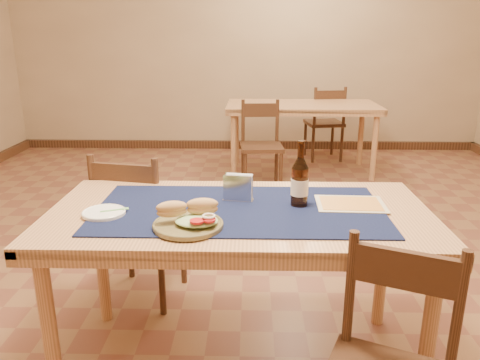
{
  "coord_description": "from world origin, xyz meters",
  "views": [
    {
      "loc": [
        0.05,
        -2.64,
        1.45
      ],
      "look_at": [
        0.0,
        -0.7,
        0.85
      ],
      "focal_mm": 35.0,
      "sensor_mm": 36.0,
      "label": 1
    }
  ],
  "objects_px": {
    "chair_main_far": "(139,224)",
    "beer_bottle": "(300,182)",
    "back_table": "(302,111)",
    "napkin_holder": "(238,188)",
    "sandwich_plate": "(190,220)",
    "main_table": "(239,228)"
  },
  "relations": [
    {
      "from": "main_table",
      "to": "napkin_holder",
      "type": "relative_size",
      "value": 11.47
    },
    {
      "from": "beer_bottle",
      "to": "napkin_holder",
      "type": "xyz_separation_m",
      "value": [
        -0.26,
        0.05,
        -0.05
      ]
    },
    {
      "from": "sandwich_plate",
      "to": "napkin_holder",
      "type": "xyz_separation_m",
      "value": [
        0.17,
        0.3,
        0.03
      ]
    },
    {
      "from": "beer_bottle",
      "to": "napkin_holder",
      "type": "bearing_deg",
      "value": 168.45
    },
    {
      "from": "main_table",
      "to": "napkin_holder",
      "type": "xyz_separation_m",
      "value": [
        -0.01,
        0.1,
        0.14
      ]
    },
    {
      "from": "chair_main_far",
      "to": "beer_bottle",
      "type": "distance_m",
      "value": 1.04
    },
    {
      "from": "back_table",
      "to": "beer_bottle",
      "type": "distance_m",
      "value": 3.16
    },
    {
      "from": "sandwich_plate",
      "to": "beer_bottle",
      "type": "bearing_deg",
      "value": 29.87
    },
    {
      "from": "chair_main_far",
      "to": "beer_bottle",
      "type": "xyz_separation_m",
      "value": [
        0.82,
        -0.48,
        0.4
      ]
    },
    {
      "from": "chair_main_far",
      "to": "napkin_holder",
      "type": "distance_m",
      "value": 0.79
    },
    {
      "from": "back_table",
      "to": "napkin_holder",
      "type": "distance_m",
      "value": 3.15
    },
    {
      "from": "beer_bottle",
      "to": "sandwich_plate",
      "type": "bearing_deg",
      "value": -150.13
    },
    {
      "from": "beer_bottle",
      "to": "napkin_holder",
      "type": "height_order",
      "value": "beer_bottle"
    },
    {
      "from": "chair_main_far",
      "to": "sandwich_plate",
      "type": "bearing_deg",
      "value": -62.24
    },
    {
      "from": "main_table",
      "to": "chair_main_far",
      "type": "height_order",
      "value": "chair_main_far"
    },
    {
      "from": "sandwich_plate",
      "to": "napkin_holder",
      "type": "relative_size",
      "value": 1.93
    },
    {
      "from": "back_table",
      "to": "beer_bottle",
      "type": "bearing_deg",
      "value": -96.12
    },
    {
      "from": "main_table",
      "to": "chair_main_far",
      "type": "distance_m",
      "value": 0.81
    },
    {
      "from": "napkin_holder",
      "to": "main_table",
      "type": "bearing_deg",
      "value": -85.36
    },
    {
      "from": "back_table",
      "to": "sandwich_plate",
      "type": "bearing_deg",
      "value": -102.85
    },
    {
      "from": "sandwich_plate",
      "to": "back_table",
      "type": "bearing_deg",
      "value": 77.15
    },
    {
      "from": "back_table",
      "to": "beer_bottle",
      "type": "relative_size",
      "value": 5.72
    }
  ]
}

